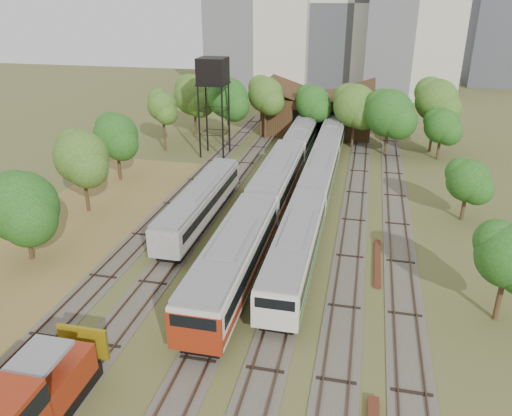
% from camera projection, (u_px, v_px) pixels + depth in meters
% --- Properties ---
extents(ground, '(240.00, 240.00, 0.00)m').
position_uv_depth(ground, '(215.00, 406.00, 25.79)').
color(ground, '#475123').
rests_on(ground, ground).
extents(dry_grass_patch, '(14.00, 60.00, 0.04)m').
position_uv_depth(dry_grass_patch, '(12.00, 284.00, 36.59)').
color(dry_grass_patch, brown).
rests_on(dry_grass_patch, ground).
extents(tracks, '(24.60, 80.00, 0.19)m').
position_uv_depth(tracks, '(284.00, 214.00, 48.32)').
color(tracks, '#4C473D').
rests_on(tracks, ground).
extents(railcar_red_set, '(3.26, 34.58, 4.04)m').
position_uv_depth(railcar_red_set, '(259.00, 213.00, 43.27)').
color(railcar_red_set, black).
rests_on(railcar_red_set, ground).
extents(railcar_green_set, '(2.95, 52.07, 3.65)m').
position_uv_depth(railcar_green_set, '(320.00, 174.00, 53.21)').
color(railcar_green_set, black).
rests_on(railcar_green_set, ground).
extents(railcar_rear, '(2.93, 16.08, 3.63)m').
position_uv_depth(railcar_rear, '(302.00, 136.00, 67.78)').
color(railcar_rear, black).
rests_on(railcar_rear, ground).
extents(shunter_locomotive, '(3.02, 8.10, 3.95)m').
position_uv_depth(shunter_locomotive, '(27.00, 404.00, 23.37)').
color(shunter_locomotive, black).
rests_on(shunter_locomotive, ground).
extents(old_grey_coach, '(2.73, 18.00, 3.37)m').
position_uv_depth(old_grey_coach, '(201.00, 203.00, 46.22)').
color(old_grey_coach, black).
rests_on(old_grey_coach, ground).
extents(water_tower, '(3.61, 3.61, 12.45)m').
position_uv_depth(water_tower, '(213.00, 74.00, 62.12)').
color(water_tower, black).
rests_on(water_tower, ground).
extents(rail_pile_far, '(0.47, 7.59, 0.25)m').
position_uv_depth(rail_pile_far, '(377.00, 262.00, 39.44)').
color(rail_pile_far, '#5A2919').
rests_on(rail_pile_far, ground).
extents(maintenance_shed, '(16.45, 11.55, 7.58)m').
position_uv_depth(maintenance_shed, '(318.00, 112.00, 76.82)').
color(maintenance_shed, '#392515').
rests_on(maintenance_shed, ground).
extents(tree_band_left, '(8.17, 55.62, 8.29)m').
position_uv_depth(tree_band_left, '(19.00, 191.00, 39.41)').
color(tree_band_left, '#382616').
rests_on(tree_band_left, ground).
extents(tree_band_far, '(39.53, 10.41, 9.65)m').
position_uv_depth(tree_band_far, '(311.00, 102.00, 68.23)').
color(tree_band_far, '#382616').
rests_on(tree_band_far, ground).
extents(tree_band_right, '(4.40, 39.57, 6.74)m').
position_uv_depth(tree_band_right, '(463.00, 168.00, 47.66)').
color(tree_band_right, '#382616').
rests_on(tree_band_right, ground).
extents(tower_centre, '(20.00, 18.00, 36.00)m').
position_uv_depth(tower_centre, '(356.00, 2.00, 107.93)').
color(tower_centre, beige).
rests_on(tower_centre, ground).
extents(tower_far_right, '(12.00, 12.00, 28.00)m').
position_uv_depth(tower_far_right, '(501.00, 21.00, 112.02)').
color(tower_far_right, '#45474E').
rests_on(tower_far_right, ground).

